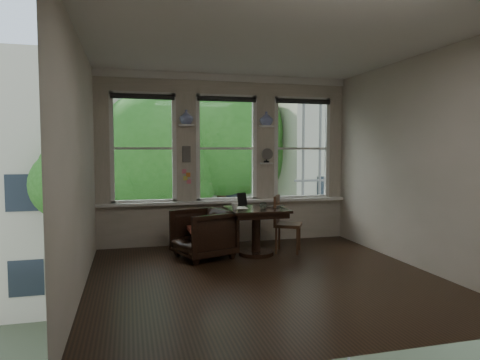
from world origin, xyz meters
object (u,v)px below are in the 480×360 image
object	(u,v)px
table	(256,231)
armchair_left	(203,234)
mug	(235,206)
side_chair_right	(288,224)
laptop	(275,207)

from	to	relation	value
table	armchair_left	size ratio (longest dim) A/B	1.09
table	mug	xyz separation A→B (m)	(-0.37, -0.07, 0.43)
table	side_chair_right	bearing A→B (deg)	4.14
armchair_left	side_chair_right	world-z (taller)	side_chair_right
armchair_left	table	bearing A→B (deg)	69.79
side_chair_right	armchair_left	bearing A→B (deg)	119.34
armchair_left	side_chair_right	size ratio (longest dim) A/B	0.90
table	armchair_left	bearing A→B (deg)	179.03
side_chair_right	mug	bearing A→B (deg)	125.28
laptop	mug	size ratio (longest dim) A/B	2.98
laptop	mug	world-z (taller)	mug
side_chair_right	laptop	xyz separation A→B (m)	(-0.25, -0.04, 0.30)
side_chair_right	table	bearing A→B (deg)	122.42
side_chair_right	laptop	distance (m)	0.39
armchair_left	laptop	size ratio (longest dim) A/B	2.52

